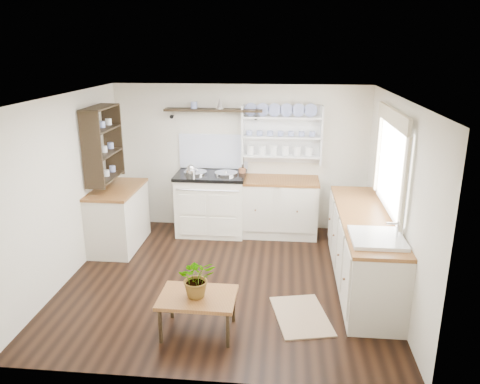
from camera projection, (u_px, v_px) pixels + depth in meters
name	position (u px, v px, depth m)	size (l,w,h in m)	color
floor	(226.00, 279.00, 5.98)	(4.00, 3.80, 0.01)	black
wall_back	(240.00, 158.00, 7.44)	(4.00, 0.02, 2.30)	beige
wall_right	(395.00, 199.00, 5.45)	(0.02, 3.80, 2.30)	beige
wall_left	(66.00, 189.00, 5.82)	(0.02, 3.80, 2.30)	beige
ceiling	(224.00, 97.00, 5.29)	(4.00, 3.80, 0.01)	white
window	(391.00, 161.00, 5.47)	(0.08, 1.55, 1.22)	white
aga_cooker	(211.00, 203.00, 7.36)	(1.08, 0.75, 1.00)	white
back_cabinets	(277.00, 206.00, 7.30)	(1.27, 0.63, 0.90)	beige
right_cabinets	(363.00, 249.00, 5.78)	(0.62, 2.43, 0.90)	beige
belfast_sink	(376.00, 248.00, 4.96)	(0.55, 0.60, 0.45)	white
left_cabinets	(119.00, 217.00, 6.86)	(0.62, 1.13, 0.90)	beige
plate_rack	(282.00, 134.00, 7.22)	(1.20, 0.22, 0.90)	white
high_shelf	(214.00, 111.00, 7.13)	(1.50, 0.29, 0.16)	black
left_shelving	(103.00, 143.00, 6.54)	(0.28, 0.80, 1.05)	black
kettle	(191.00, 171.00, 7.11)	(0.16, 0.16, 0.20)	silver
utensil_crock	(242.00, 172.00, 7.28)	(0.11, 0.11, 0.13)	brown
center_table	(198.00, 300.00, 4.78)	(0.79, 0.57, 0.42)	brown
potted_plant	(197.00, 277.00, 4.70)	(0.37, 0.32, 0.41)	#3F7233
floor_rug	(301.00, 316.00, 5.16)	(0.55, 0.85, 0.02)	#89714F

